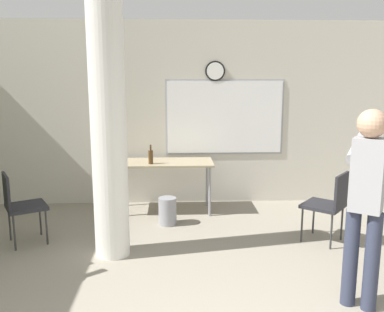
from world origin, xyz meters
name	(u,v)px	position (x,y,z in m)	size (l,w,h in m)	color
wall_back	(176,114)	(0.02, 5.06, 1.40)	(8.00, 0.15, 2.80)	beige
support_pillar	(109,132)	(-0.72, 3.04, 1.40)	(0.38, 0.38, 2.80)	silver
folding_table	(158,165)	(-0.26, 4.55, 0.70)	(1.61, 0.62, 0.75)	tan
bottle_on_table	(151,157)	(-0.35, 4.40, 0.86)	(0.07, 0.07, 0.27)	#4C3319
waste_bin	(168,211)	(-0.11, 3.98, 0.19)	(0.24, 0.24, 0.37)	gray
chair_near_pillar	(20,203)	(-1.85, 3.39, 0.51)	(0.60, 0.60, 0.87)	#232328
chair_mid_room	(329,202)	(1.83, 3.26, 0.51)	(0.62, 0.62, 0.87)	#232328
person_playing_side	(367,194)	(1.60, 1.84, 1.02)	(0.62, 0.71, 1.74)	#2D3347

